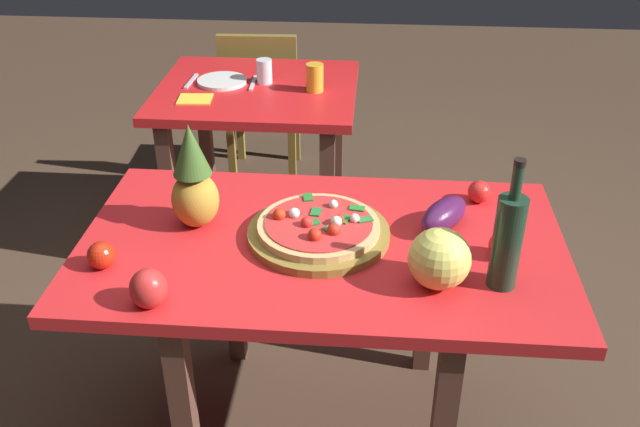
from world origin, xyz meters
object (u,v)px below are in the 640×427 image
(display_table, at_px, (322,268))
(wine_bottle, at_px, (508,240))
(bell_pepper, at_px, (149,288))
(napkin_folded, at_px, (195,99))
(knife_utensil, at_px, (253,83))
(background_table, at_px, (258,114))
(pineapple_left, at_px, (194,182))
(drinking_glass_juice, at_px, (315,78))
(eggplant, at_px, (444,215))
(pizza, at_px, (318,225))
(tomato_by_bottle, at_px, (502,245))
(dining_chair, at_px, (262,97))
(drinking_glass_water, at_px, (264,71))
(dinner_plate, at_px, (222,81))
(melon, at_px, (439,259))
(tomato_beside_pepper, at_px, (479,192))
(fork_utensil, at_px, (191,81))
(pizza_board, at_px, (319,233))
(tomato_at_corner, at_px, (101,255))

(display_table, relative_size, wine_bottle, 3.83)
(bell_pepper, relative_size, napkin_folded, 0.75)
(knife_utensil, bearing_deg, bell_pepper, -91.99)
(background_table, xyz_separation_m, wine_bottle, (0.87, -1.38, 0.27))
(pineapple_left, xyz_separation_m, drinking_glass_juice, (0.25, 1.12, -0.08))
(background_table, distance_m, eggplant, 1.34)
(knife_utensil, height_order, napkin_folded, knife_utensil)
(display_table, height_order, pineapple_left, pineapple_left)
(pizza, xyz_separation_m, tomato_by_bottle, (0.51, -0.06, -0.00))
(bell_pepper, bearing_deg, knife_utensil, 89.89)
(eggplant, bearing_deg, dining_chair, 115.39)
(dining_chair, bearing_deg, display_table, 102.05)
(drinking_glass_water, xyz_separation_m, dinner_plate, (-0.19, -0.02, -0.05))
(wine_bottle, bearing_deg, knife_utensil, 121.99)
(bell_pepper, bearing_deg, napkin_folded, 98.77)
(wine_bottle, height_order, melon, wine_bottle)
(bell_pepper, relative_size, tomato_beside_pepper, 1.49)
(eggplant, height_order, knife_utensil, eggplant)
(fork_utensil, bearing_deg, pineapple_left, -72.85)
(bell_pepper, bearing_deg, background_table, 89.12)
(knife_utensil, bearing_deg, tomato_beside_pepper, -50.16)
(wine_bottle, distance_m, drinking_glass_water, 1.66)
(wine_bottle, height_order, drinking_glass_juice, wine_bottle)
(bell_pepper, height_order, knife_utensil, bell_pepper)
(pineapple_left, bearing_deg, wine_bottle, -15.03)
(melon, relative_size, drinking_glass_juice, 1.36)
(tomato_beside_pepper, bearing_deg, drinking_glass_water, 129.61)
(bell_pepper, relative_size, drinking_glass_juice, 0.88)
(bell_pepper, bearing_deg, drinking_glass_water, 88.12)
(display_table, distance_m, tomato_by_bottle, 0.52)
(background_table, distance_m, pizza_board, 1.26)
(display_table, height_order, dining_chair, dining_chair)
(eggplant, bearing_deg, tomato_beside_pepper, 53.89)
(pizza_board, xyz_separation_m, pineapple_left, (-0.36, 0.04, 0.13))
(bell_pepper, distance_m, knife_utensil, 1.57)
(bell_pepper, height_order, tomato_at_corner, bell_pepper)
(display_table, distance_m, drinking_glass_juice, 1.20)
(pizza, height_order, dinner_plate, pizza)
(background_table, relative_size, tomato_beside_pepper, 12.32)
(bell_pepper, relative_size, knife_utensil, 0.58)
(wine_bottle, bearing_deg, dining_chair, 115.49)
(pizza_board, distance_m, dinner_plate, 1.34)
(dining_chair, bearing_deg, knife_utensil, 94.02)
(pizza, xyz_separation_m, bell_pepper, (-0.40, -0.34, 0.01))
(pizza_board, distance_m, drinking_glass_water, 1.29)
(pizza_board, relative_size, wine_bottle, 1.13)
(pineapple_left, relative_size, dinner_plate, 1.47)
(drinking_glass_juice, bearing_deg, dining_chair, 118.22)
(melon, height_order, drinking_glass_water, melon)
(dining_chair, bearing_deg, drinking_glass_water, 99.11)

